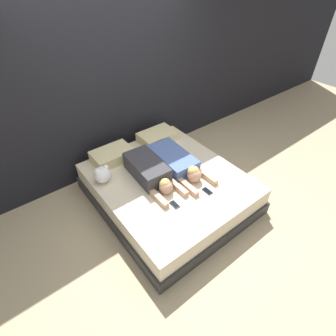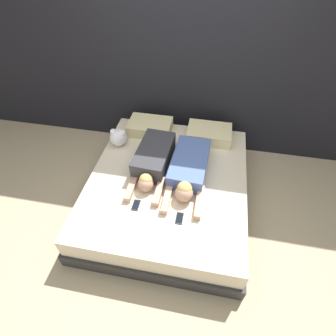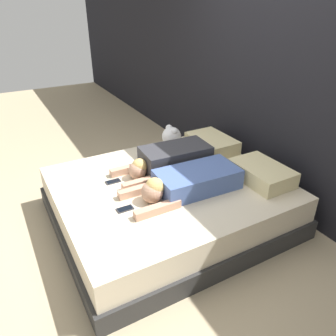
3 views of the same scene
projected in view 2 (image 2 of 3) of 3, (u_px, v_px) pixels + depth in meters
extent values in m
plane|color=tan|center=(168.00, 200.00, 3.31)|extent=(12.00, 12.00, 0.00)
cube|color=black|center=(186.00, 58.00, 3.20)|extent=(12.00, 0.06, 2.60)
cube|color=#2D2D2D|center=(168.00, 195.00, 3.25)|extent=(1.83, 2.08, 0.19)
cube|color=beige|center=(168.00, 184.00, 3.09)|extent=(1.77, 2.02, 0.25)
cube|color=beige|center=(150.00, 127.00, 3.55)|extent=(0.57, 0.38, 0.15)
cube|color=beige|center=(209.00, 134.00, 3.44)|extent=(0.57, 0.38, 0.15)
cube|color=#333338|center=(154.00, 156.00, 3.08)|extent=(0.40, 0.70, 0.24)
sphere|color=tan|center=(146.00, 184.00, 2.82)|extent=(0.17, 0.17, 0.17)
sphere|color=#D8B266|center=(146.00, 180.00, 2.81)|extent=(0.15, 0.15, 0.15)
cube|color=tan|center=(132.00, 187.00, 2.86)|extent=(0.07, 0.37, 0.07)
cube|color=tan|center=(159.00, 191.00, 2.82)|extent=(0.07, 0.37, 0.07)
cube|color=#4C66A5|center=(190.00, 163.00, 3.04)|extent=(0.43, 0.76, 0.18)
sphere|color=tan|center=(184.00, 193.00, 2.72)|extent=(0.19, 0.19, 0.19)
sphere|color=#D8B266|center=(184.00, 189.00, 2.71)|extent=(0.16, 0.16, 0.16)
cube|color=tan|center=(167.00, 197.00, 2.76)|extent=(0.07, 0.41, 0.07)
cube|color=tan|center=(199.00, 202.00, 2.72)|extent=(0.07, 0.41, 0.07)
cube|color=#2D2D33|center=(136.00, 205.00, 2.73)|extent=(0.07, 0.14, 0.01)
cube|color=black|center=(136.00, 205.00, 2.72)|extent=(0.06, 0.12, 0.00)
cube|color=#2D2D33|center=(179.00, 218.00, 2.61)|extent=(0.07, 0.14, 0.01)
cube|color=black|center=(179.00, 218.00, 2.61)|extent=(0.06, 0.12, 0.00)
sphere|color=white|center=(119.00, 137.00, 3.33)|extent=(0.22, 0.22, 0.22)
sphere|color=white|center=(113.00, 132.00, 3.28)|extent=(0.08, 0.08, 0.08)
sphere|color=white|center=(123.00, 133.00, 3.26)|extent=(0.08, 0.08, 0.08)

